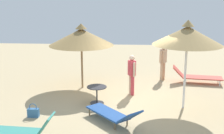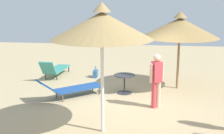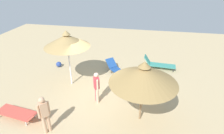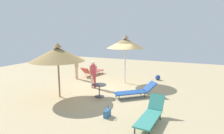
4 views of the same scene
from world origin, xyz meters
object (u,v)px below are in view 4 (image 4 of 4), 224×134
object	(u,v)px
parasol_umbrella_near_left	(58,54)
lounge_chair_near_right	(92,71)
lounge_chair_edge	(151,114)
person_standing_center	(93,73)
side_table_round	(99,88)
person_standing_front	(76,66)
parasol_umbrella_far_left	(125,43)
handbag	(107,113)
beach_ball	(158,77)
lounge_chair_far_right	(136,91)

from	to	relation	value
parasol_umbrella_near_left	lounge_chair_near_right	bearing A→B (deg)	100.96
lounge_chair_edge	lounge_chair_near_right	distance (m)	8.09
parasol_umbrella_near_left	person_standing_center	distance (m)	2.52
lounge_chair_edge	side_table_round	size ratio (longest dim) A/B	2.84
lounge_chair_near_right	person_standing_front	size ratio (longest dim) A/B	1.33
parasol_umbrella_far_left	handbag	distance (m)	5.56
parasol_umbrella_far_left	side_table_round	distance (m)	3.68
lounge_chair_near_right	side_table_round	xyz separation A→B (m)	(2.73, -4.05, 0.11)
lounge_chair_edge	handbag	distance (m)	1.63
side_table_round	beach_ball	world-z (taller)	side_table_round
parasol_umbrella_far_left	handbag	xyz separation A→B (m)	(1.11, -4.92, -2.36)
person_standing_front	side_table_round	xyz separation A→B (m)	(3.17, -2.64, -0.49)
person_standing_center	beach_ball	xyz separation A→B (m)	(3.04, 3.39, -0.71)
parasol_umbrella_near_left	person_standing_center	world-z (taller)	parasol_umbrella_near_left
side_table_round	handbag	bearing A→B (deg)	-54.68
parasol_umbrella_near_left	handbag	distance (m)	3.86
person_standing_center	person_standing_front	xyz separation A→B (m)	(-2.13, 1.40, 0.04)
person_standing_front	beach_ball	xyz separation A→B (m)	(5.18, 1.99, -0.75)
person_standing_front	side_table_round	world-z (taller)	person_standing_front
side_table_round	beach_ball	xyz separation A→B (m)	(2.01, 4.63, -0.26)
person_standing_center	beach_ball	size ratio (longest dim) A/B	4.56
parasol_umbrella_far_left	person_standing_front	distance (m)	3.77
lounge_chair_far_right	handbag	bearing A→B (deg)	-97.39
lounge_chair_far_right	person_standing_center	distance (m)	2.82
parasol_umbrella_near_left	lounge_chair_far_right	size ratio (longest dim) A/B	1.37
parasol_umbrella_far_left	lounge_chair_near_right	size ratio (longest dim) A/B	1.39
person_standing_center	side_table_round	world-z (taller)	person_standing_center
person_standing_center	handbag	distance (m)	3.99
lounge_chair_near_right	beach_ball	bearing A→B (deg)	6.88
lounge_chair_far_right	side_table_round	bearing A→B (deg)	-157.48
parasol_umbrella_near_left	side_table_round	size ratio (longest dim) A/B	3.79
lounge_chair_edge	side_table_round	bearing A→B (deg)	149.90
handbag	person_standing_front	bearing A→B (deg)	134.86
parasol_umbrella_near_left	side_table_round	distance (m)	2.60
parasol_umbrella_near_left	parasol_umbrella_far_left	xyz separation A→B (m)	(2.02, 3.84, 0.38)
parasol_umbrella_far_left	lounge_chair_edge	size ratio (longest dim) A/B	1.51
lounge_chair_edge	person_standing_center	world-z (taller)	person_standing_center
person_standing_center	side_table_round	bearing A→B (deg)	-50.13
person_standing_front	lounge_chair_near_right	bearing A→B (deg)	72.87
parasol_umbrella_far_left	side_table_round	world-z (taller)	parasol_umbrella_far_left
person_standing_front	beach_ball	bearing A→B (deg)	21.02
parasol_umbrella_far_left	side_table_round	size ratio (longest dim) A/B	4.29
lounge_chair_edge	lounge_chair_far_right	xyz separation A→B (m)	(-1.27, 2.41, -0.01)
parasol_umbrella_near_left	handbag	xyz separation A→B (m)	(3.13, -1.08, -1.98)
parasol_umbrella_near_left	side_table_round	bearing A→B (deg)	24.55
lounge_chair_far_right	parasol_umbrella_far_left	bearing A→B (deg)	121.81
handbag	lounge_chair_edge	bearing A→B (deg)	6.54
parasol_umbrella_far_left	beach_ball	size ratio (longest dim) A/B	8.79
lounge_chair_near_right	beach_ball	size ratio (longest dim) A/B	6.32
parasol_umbrella_near_left	lounge_chair_edge	distance (m)	5.14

